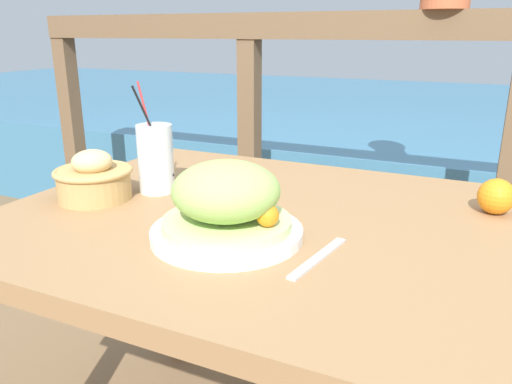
{
  "coord_description": "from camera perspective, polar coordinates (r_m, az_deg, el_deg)",
  "views": [
    {
      "loc": [
        0.37,
        -0.87,
        1.08
      ],
      "look_at": [
        -0.02,
        -0.04,
        0.78
      ],
      "focal_mm": 35.0,
      "sensor_mm": 36.0,
      "label": 1
    }
  ],
  "objects": [
    {
      "name": "railing_fence",
      "position": [
        1.77,
        12.79,
        8.7
      ],
      "size": [
        2.8,
        0.08,
        1.14
      ],
      "color": "brown",
      "rests_on": "ground_plane"
    },
    {
      "name": "patio_table",
      "position": [
        1.05,
        1.8,
        -7.53
      ],
      "size": [
        1.1,
        0.86,
        0.72
      ],
      "color": "#997047",
      "rests_on": "ground_plane"
    },
    {
      "name": "fork",
      "position": [
        0.83,
        7.12,
        -7.46
      ],
      "size": [
        0.04,
        0.18,
        0.0
      ],
      "color": "silver",
      "rests_on": "patio_table"
    },
    {
      "name": "bread_basket",
      "position": [
        1.16,
        -18.05,
        1.45
      ],
      "size": [
        0.17,
        0.17,
        0.11
      ],
      "color": "tan",
      "rests_on": "patio_table"
    },
    {
      "name": "drink_glass",
      "position": [
        1.17,
        -11.4,
        3.78
      ],
      "size": [
        0.08,
        0.08,
        0.25
      ],
      "color": "silver",
      "rests_on": "patio_table"
    },
    {
      "name": "sea_backdrop",
      "position": [
        4.31,
        19.74,
        5.89
      ],
      "size": [
        12.0,
        4.0,
        0.52
      ],
      "color": "teal",
      "rests_on": "ground_plane"
    },
    {
      "name": "salad_plate",
      "position": [
        0.89,
        -3.41,
        -1.61
      ],
      "size": [
        0.27,
        0.27,
        0.14
      ],
      "color": "white",
      "rests_on": "patio_table"
    },
    {
      "name": "orange_near_basket",
      "position": [
        1.13,
        25.77,
        -0.46
      ],
      "size": [
        0.07,
        0.07,
        0.07
      ],
      "color": "orange",
      "rests_on": "patio_table"
    }
  ]
}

